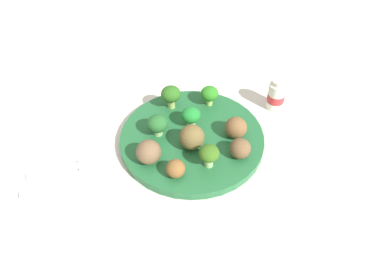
% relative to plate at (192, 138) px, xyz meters
% --- Properties ---
extents(ground_plane, '(4.00, 4.00, 0.00)m').
position_rel_plate_xyz_m(ground_plane, '(0.00, 0.00, -0.01)').
color(ground_plane, silver).
extents(plate, '(0.28, 0.28, 0.02)m').
position_rel_plate_xyz_m(plate, '(0.00, 0.00, 0.00)').
color(plate, '#236638').
rests_on(plate, ground_plane).
extents(broccoli_floret_back_left, '(0.04, 0.04, 0.04)m').
position_rel_plate_xyz_m(broccoli_floret_back_left, '(0.01, 0.03, 0.03)').
color(broccoli_floret_back_left, '#99C482').
rests_on(broccoli_floret_back_left, plate).
extents(broccoli_floret_back_right, '(0.04, 0.04, 0.05)m').
position_rel_plate_xyz_m(broccoli_floret_back_right, '(-0.01, 0.09, 0.04)').
color(broccoli_floret_back_right, '#A5BF67').
rests_on(broccoli_floret_back_right, plate).
extents(broccoli_floret_mid_left, '(0.04, 0.04, 0.04)m').
position_rel_plate_xyz_m(broccoli_floret_mid_left, '(0.07, 0.07, 0.04)').
color(broccoli_floret_mid_left, '#ACCD6B').
rests_on(broccoli_floret_mid_left, plate).
extents(broccoli_floret_mid_right, '(0.04, 0.04, 0.04)m').
position_rel_plate_xyz_m(broccoli_floret_mid_right, '(-0.06, 0.03, 0.03)').
color(broccoli_floret_mid_right, '#98C57C').
rests_on(broccoli_floret_mid_right, plate).
extents(broccoli_floret_near_rim, '(0.04, 0.04, 0.05)m').
position_rel_plate_xyz_m(broccoli_floret_near_rim, '(0.00, -0.08, 0.04)').
color(broccoli_floret_near_rim, '#A2D082').
rests_on(broccoli_floret_near_rim, plate).
extents(meatball_front_left, '(0.03, 0.03, 0.03)m').
position_rel_plate_xyz_m(meatball_front_left, '(-0.06, -0.08, 0.02)').
color(meatball_front_left, brown).
rests_on(meatball_front_left, plate).
extents(meatball_mid_right, '(0.05, 0.05, 0.05)m').
position_rel_plate_xyz_m(meatball_mid_right, '(-0.10, -0.03, 0.03)').
color(meatball_mid_right, brown).
rests_on(meatball_mid_right, plate).
extents(meatball_mid_left, '(0.04, 0.04, 0.04)m').
position_rel_plate_xyz_m(meatball_mid_left, '(0.06, -0.08, 0.03)').
color(meatball_mid_left, brown).
rests_on(meatball_mid_left, plate).
extents(meatball_back_left, '(0.04, 0.04, 0.04)m').
position_rel_plate_xyz_m(meatball_back_left, '(0.08, -0.03, 0.03)').
color(meatball_back_left, brown).
rests_on(meatball_back_left, plate).
extents(meatball_front_right, '(0.05, 0.05, 0.05)m').
position_rel_plate_xyz_m(meatball_front_right, '(-0.01, -0.03, 0.03)').
color(meatball_front_right, brown).
rests_on(meatball_front_right, plate).
extents(napkin, '(0.18, 0.13, 0.01)m').
position_rel_plate_xyz_m(napkin, '(-0.25, -0.00, -0.01)').
color(napkin, white).
rests_on(napkin, ground_plane).
extents(fork, '(0.12, 0.03, 0.01)m').
position_rel_plate_xyz_m(fork, '(-0.24, 0.01, -0.00)').
color(fork, silver).
rests_on(fork, napkin).
extents(knife, '(0.15, 0.02, 0.01)m').
position_rel_plate_xyz_m(knife, '(-0.24, -0.02, -0.00)').
color(knife, silver).
rests_on(knife, napkin).
extents(yogurt_bottle, '(0.04, 0.04, 0.07)m').
position_rel_plate_xyz_m(yogurt_bottle, '(0.20, 0.03, 0.02)').
color(yogurt_bottle, white).
rests_on(yogurt_bottle, ground_plane).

